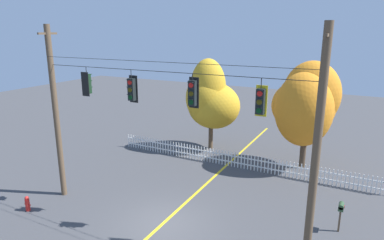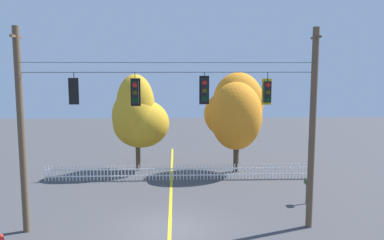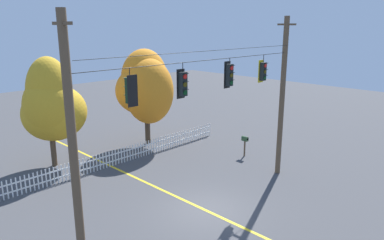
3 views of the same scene
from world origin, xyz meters
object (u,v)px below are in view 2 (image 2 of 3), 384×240
object	(u,v)px
traffic_signal_southbound_primary	(74,91)
roadside_mailbox	(307,183)
traffic_signal_northbound_secondary	(135,92)
traffic_signal_westbound_side	(204,90)
autumn_maple_mid	(236,111)
traffic_signal_eastbound_side	(267,92)
autumn_maple_near_fence	(137,116)

from	to	relation	value
traffic_signal_southbound_primary	roadside_mailbox	xyz separation A→B (m)	(11.38, 3.12, -5.16)
traffic_signal_southbound_primary	traffic_signal_northbound_secondary	distance (m)	2.61
traffic_signal_westbound_side	autumn_maple_mid	bearing A→B (deg)	73.76
traffic_signal_westbound_side	roadside_mailbox	world-z (taller)	traffic_signal_westbound_side
traffic_signal_southbound_primary	autumn_maple_mid	bearing A→B (deg)	49.39
traffic_signal_northbound_secondary	traffic_signal_eastbound_side	world-z (taller)	same
traffic_signal_westbound_side	traffic_signal_eastbound_side	size ratio (longest dim) A/B	0.98
traffic_signal_southbound_primary	autumn_maple_near_fence	size ratio (longest dim) A/B	0.20
autumn_maple_near_fence	roadside_mailbox	xyz separation A→B (m)	(9.68, -7.20, -2.76)
autumn_maple_near_fence	autumn_maple_mid	world-z (taller)	autumn_maple_mid
traffic_signal_southbound_primary	traffic_signal_eastbound_side	bearing A→B (deg)	0.13
autumn_maple_mid	traffic_signal_westbound_side	bearing A→B (deg)	-106.24
traffic_signal_eastbound_side	roadside_mailbox	size ratio (longest dim) A/B	1.03
roadside_mailbox	autumn_maple_mid	bearing A→B (deg)	113.02
traffic_signal_northbound_secondary	traffic_signal_eastbound_side	size ratio (longest dim) A/B	1.02
traffic_signal_southbound_primary	autumn_maple_near_fence	bearing A→B (deg)	80.64
traffic_signal_westbound_side	roadside_mailbox	bearing A→B (deg)	28.28
traffic_signal_westbound_side	autumn_maple_mid	world-z (taller)	traffic_signal_westbound_side
traffic_signal_southbound_primary	autumn_maple_near_fence	world-z (taller)	traffic_signal_southbound_primary
autumn_maple_near_fence	autumn_maple_mid	bearing A→B (deg)	-3.48
autumn_maple_mid	traffic_signal_southbound_primary	bearing A→B (deg)	-130.61
traffic_signal_eastbound_side	autumn_maple_mid	size ratio (longest dim) A/B	0.21
traffic_signal_northbound_secondary	autumn_maple_near_fence	world-z (taller)	traffic_signal_northbound_secondary
traffic_signal_eastbound_side	autumn_maple_near_fence	distance (m)	12.50
traffic_signal_eastbound_side	autumn_maple_mid	xyz separation A→B (m)	(0.11, 9.89, -1.96)
roadside_mailbox	traffic_signal_northbound_secondary	bearing A→B (deg)	-160.53
traffic_signal_southbound_primary	traffic_signal_eastbound_side	size ratio (longest dim) A/B	0.95
traffic_signal_southbound_primary	traffic_signal_westbound_side	distance (m)	5.61
traffic_signal_eastbound_side	autumn_maple_mid	world-z (taller)	traffic_signal_eastbound_side
traffic_signal_northbound_secondary	traffic_signal_eastbound_side	distance (m)	5.78
autumn_maple_near_fence	traffic_signal_northbound_secondary	bearing A→B (deg)	-84.96
traffic_signal_southbound_primary	autumn_maple_mid	size ratio (longest dim) A/B	0.20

